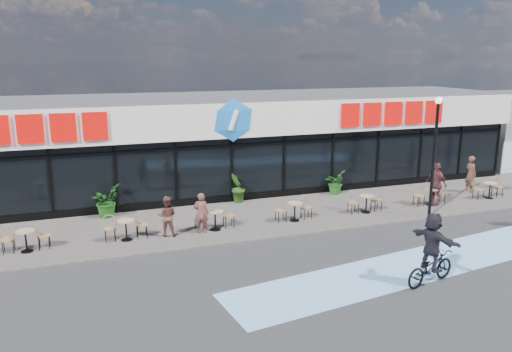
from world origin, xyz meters
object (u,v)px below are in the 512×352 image
(lamp_post, at_px, (435,146))
(potted_plant_right, at_px, (335,182))
(potted_plant_mid, at_px, (238,188))
(patron_left, at_px, (201,213))
(pedestrian_b, at_px, (471,174))
(potted_plant_left, at_px, (106,201))
(pedestrian_a, at_px, (436,184))
(cyclist_a, at_px, (431,254))
(patron_right, at_px, (167,216))

(lamp_post, bearing_deg, potted_plant_right, 115.16)
(potted_plant_mid, xyz_separation_m, patron_left, (-2.45, -3.30, 0.08))
(patron_left, relative_size, pedestrian_b, 0.86)
(pedestrian_b, bearing_deg, patron_left, 98.98)
(potted_plant_mid, xyz_separation_m, pedestrian_b, (11.04, -1.96, 0.20))
(potted_plant_mid, relative_size, pedestrian_b, 0.77)
(potted_plant_left, bearing_deg, pedestrian_a, -12.80)
(pedestrian_a, distance_m, cyclist_a, 8.12)
(lamp_post, bearing_deg, potted_plant_left, 161.03)
(cyclist_a, bearing_deg, patron_left, 130.87)
(patron_right, bearing_deg, patron_left, -163.88)
(potted_plant_mid, xyz_separation_m, potted_plant_right, (4.81, -0.04, -0.14))
(potted_plant_right, bearing_deg, lamp_post, -64.84)
(potted_plant_mid, bearing_deg, patron_left, -126.60)
(patron_left, height_order, cyclist_a, cyclist_a)
(lamp_post, relative_size, potted_plant_mid, 3.53)
(potted_plant_right, xyz_separation_m, cyclist_a, (-1.93, -9.41, 0.27))
(potted_plant_left, distance_m, cyclist_a, 12.67)
(potted_plant_mid, height_order, potted_plant_right, potted_plant_mid)
(potted_plant_mid, bearing_deg, cyclist_a, -73.06)
(pedestrian_b, xyz_separation_m, cyclist_a, (-8.17, -7.49, -0.07))
(potted_plant_left, xyz_separation_m, pedestrian_b, (16.69, -1.88, 0.23))
(lamp_post, distance_m, patron_left, 9.59)
(pedestrian_a, relative_size, cyclist_a, 0.88)
(potted_plant_left, bearing_deg, potted_plant_mid, 0.80)
(potted_plant_left, bearing_deg, potted_plant_right, 0.20)
(patron_left, bearing_deg, patron_right, 7.93)
(potted_plant_left, distance_m, pedestrian_a, 14.04)
(pedestrian_a, bearing_deg, pedestrian_b, 103.19)
(patron_right, bearing_deg, cyclist_a, 157.08)
(patron_right, bearing_deg, lamp_post, -165.67)
(potted_plant_mid, distance_m, patron_right, 4.88)
(patron_left, distance_m, pedestrian_a, 10.49)
(pedestrian_b, relative_size, cyclist_a, 0.82)
(potted_plant_left, relative_size, patron_right, 0.87)
(lamp_post, bearing_deg, cyclist_a, -127.98)
(lamp_post, relative_size, potted_plant_right, 4.44)
(lamp_post, height_order, patron_right, lamp_post)
(patron_left, bearing_deg, lamp_post, -174.09)
(patron_right, xyz_separation_m, pedestrian_a, (11.72, 0.01, 0.20))
(patron_left, xyz_separation_m, cyclist_a, (5.32, -6.15, 0.05))
(pedestrian_b, bearing_deg, potted_plant_mid, 83.26)
(patron_left, relative_size, pedestrian_a, 0.81)
(pedestrian_a, relative_size, pedestrian_b, 1.07)
(potted_plant_right, relative_size, patron_right, 0.73)
(pedestrian_a, bearing_deg, potted_plant_mid, -120.66)
(pedestrian_a, xyz_separation_m, pedestrian_b, (3.00, 1.23, -0.06))
(patron_left, bearing_deg, pedestrian_a, -166.89)
(potted_plant_right, xyz_separation_m, pedestrian_a, (3.23, -3.14, 0.40))
(patron_right, distance_m, pedestrian_a, 11.73)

